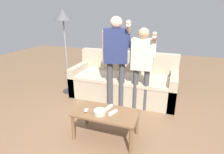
# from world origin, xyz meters

# --- Properties ---
(ground_plane) EXTENTS (12.00, 12.00, 0.00)m
(ground_plane) POSITION_xyz_m (0.00, 0.00, 0.00)
(ground_plane) COLOR brown
(couch) EXTENTS (2.12, 0.87, 0.91)m
(couch) POSITION_xyz_m (-0.14, 1.45, 0.31)
(couch) COLOR #B7A88E
(couch) RESTS_ON ground
(coffee_table) EXTENTS (0.88, 0.47, 0.40)m
(coffee_table) POSITION_xyz_m (-0.00, 0.04, 0.34)
(coffee_table) COLOR brown
(coffee_table) RESTS_ON ground
(snack_bowl) EXTENTS (0.16, 0.16, 0.06)m
(snack_bowl) POSITION_xyz_m (-0.06, -0.03, 0.43)
(snack_bowl) COLOR beige
(snack_bowl) RESTS_ON coffee_table
(game_remote_nunchuk) EXTENTS (0.06, 0.09, 0.05)m
(game_remote_nunchuk) POSITION_xyz_m (-0.26, -0.04, 0.43)
(game_remote_nunchuk) COLOR white
(game_remote_nunchuk) RESTS_ON coffee_table
(floor_lamp) EXTENTS (0.37, 0.37, 1.76)m
(floor_lamp) POSITION_xyz_m (-1.36, 1.25, 1.54)
(floor_lamp) COLOR #2D2D33
(floor_lamp) RESTS_ON ground
(player_center) EXTENTS (0.52, 0.32, 1.64)m
(player_center) POSITION_xyz_m (-0.16, 0.96, 1.03)
(player_center) COLOR #47474C
(player_center) RESTS_ON ground
(player_right) EXTENTS (0.44, 0.29, 1.46)m
(player_right) POSITION_xyz_m (0.29, 1.00, 0.92)
(player_right) COLOR #47474C
(player_right) RESTS_ON ground
(game_remote_wand_near) EXTENTS (0.07, 0.17, 0.03)m
(game_remote_wand_near) POSITION_xyz_m (-0.00, 0.15, 0.42)
(game_remote_wand_near) COLOR white
(game_remote_wand_near) RESTS_ON coffee_table
(game_remote_wand_far) EXTENTS (0.09, 0.16, 0.03)m
(game_remote_wand_far) POSITION_xyz_m (0.10, 0.04, 0.42)
(game_remote_wand_far) COLOR white
(game_remote_wand_far) RESTS_ON coffee_table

